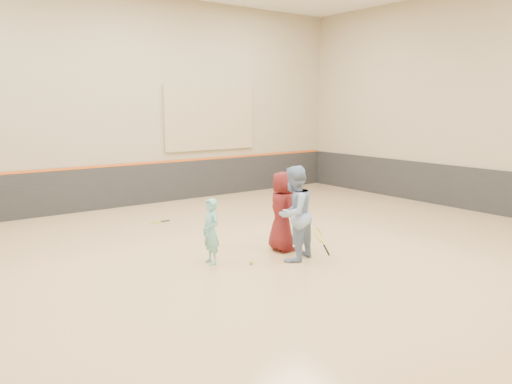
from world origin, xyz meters
TOP-DOWN VIEW (x-y plane):
  - room at (0.00, 0.00)m, footprint 15.04×12.04m
  - wainscot_back at (0.00, 5.97)m, footprint 14.90×0.04m
  - wainscot_right at (7.47, 0.00)m, footprint 0.04×11.90m
  - accent_stripe at (0.00, 5.96)m, footprint 14.90×0.03m
  - acoustic_panel at (2.80, 5.95)m, footprint 3.20×0.08m
  - girl at (-0.83, -0.01)m, footprint 0.31×0.46m
  - instructor at (0.53, -0.76)m, footprint 1.05×0.92m
  - young_man at (0.76, -0.13)m, footprint 0.62×0.85m
  - held_racket at (0.87, -1.10)m, footprint 0.37×0.37m
  - spare_racket at (-0.30, 3.62)m, footprint 0.64×0.64m
  - ball_under_racket at (-0.27, -0.50)m, footprint 0.07×0.07m
  - ball_in_hand at (0.86, -0.28)m, footprint 0.07×0.07m
  - ball_beside_spare at (0.07, 1.24)m, footprint 0.07×0.07m

SIDE VIEW (x-z plane):
  - ball_under_racket at x=-0.27m, z-range 0.00..0.07m
  - ball_beside_spare at x=0.07m, z-range 0.00..0.07m
  - spare_racket at x=-0.30m, z-range 0.00..0.10m
  - held_racket at x=0.87m, z-range 0.19..0.82m
  - wainscot_back at x=0.00m, z-range 0.00..1.20m
  - wainscot_right at x=7.47m, z-range 0.00..1.20m
  - girl at x=-0.83m, z-range 0.00..1.22m
  - young_man at x=0.76m, z-range 0.00..1.61m
  - room at x=0.00m, z-range -2.30..3.92m
  - instructor at x=0.53m, z-range 0.00..1.80m
  - ball_in_hand at x=0.86m, z-range 1.06..1.13m
  - accent_stripe at x=0.00m, z-range 1.19..1.25m
  - acoustic_panel at x=2.80m, z-range 1.50..3.50m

